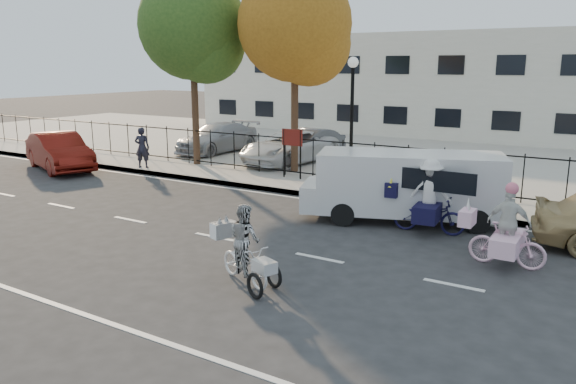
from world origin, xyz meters
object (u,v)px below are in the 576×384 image
Objects in this scene: pedestrian at (142,147)px; lot_car_c at (307,145)px; unicorn_bike at (506,236)px; lot_car_b at (289,147)px; bull_bike at (428,204)px; red_sedan at (59,152)px; lot_car_a at (218,138)px; zebra_trike at (245,253)px; white_van at (406,184)px; lamppost at (352,99)px.

pedestrian is 6.98m from lot_car_c.
unicorn_bike is 0.38× the size of lot_car_b.
pedestrian is at bearing 74.27° from bull_bike.
pedestrian is (3.11, 1.57, 0.21)m from red_sedan.
lot_car_a is (-0.05, 4.88, -0.14)m from pedestrian.
bull_bike is 0.44× the size of lot_car_a.
bull_bike is 10.23m from lot_car_b.
white_van is (1.09, 5.99, 0.43)m from zebra_trike.
zebra_trike is 0.40× the size of lot_car_a.
zebra_trike reaches higher than red_sedan.
unicorn_bike is at bearing -130.71° from bull_bike.
unicorn_bike reaches higher than lot_car_a.
red_sedan is 0.98× the size of lot_car_a.
zebra_trike is at bearing 130.78° from unicorn_bike.
lot_car_b is at bearing 121.81° from white_van.
unicorn_bike is at bearing -76.10° from red_sedan.
bull_bike reaches higher than lot_car_c.
red_sedan is (-13.65, 5.92, 0.13)m from zebra_trike.
unicorn_bike reaches higher than red_sedan.
bull_bike reaches higher than lot_car_b.
lamppost is at bearing 116.37° from white_van.
red_sedan is 2.80× the size of pedestrian.
lot_car_a is at bearing -4.34° from red_sedan.
lot_car_a is (-8.66, 3.54, -2.28)m from lamppost.
zebra_trike is 13.04m from lot_car_b.
lamppost reaches higher than white_van.
unicorn_bike reaches higher than lot_car_b.
unicorn_bike is 1.13× the size of pedestrian.
unicorn_bike is 0.32× the size of white_van.
white_van reaches higher than red_sedan.
pedestrian is at bearing -171.16° from lamppost.
unicorn_bike is (6.11, -5.15, -2.43)m from lamppost.
bull_bike is (1.98, 5.23, 0.14)m from zebra_trike.
red_sedan reaches higher than lot_car_b.
pedestrian reaches higher than zebra_trike.
white_van is 9.63m from lot_car_c.
zebra_trike is 12.94m from pedestrian.
bull_bike reaches higher than lot_car_a.
lot_car_a is at bearing 54.92° from bull_bike.
unicorn_bike is 15.21m from pedestrian.
zebra_trike is 13.95m from lot_car_c.
lot_car_a is (-12.58, 7.14, 0.07)m from bull_bike.
white_van is (-0.90, 0.76, 0.29)m from bull_bike.
white_van is 1.20× the size of lot_car_b.
lot_car_a is at bearing 176.63° from lot_car_b.
lot_car_b is (-10.25, 7.87, 0.14)m from unicorn_bike.
bull_bike is at bearing 0.40° from zebra_trike.
bull_bike is 14.46m from lot_car_a.
lot_car_a is (3.06, 6.45, 0.07)m from red_sedan.
unicorn_bike is at bearing -34.38° from lot_car_c.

